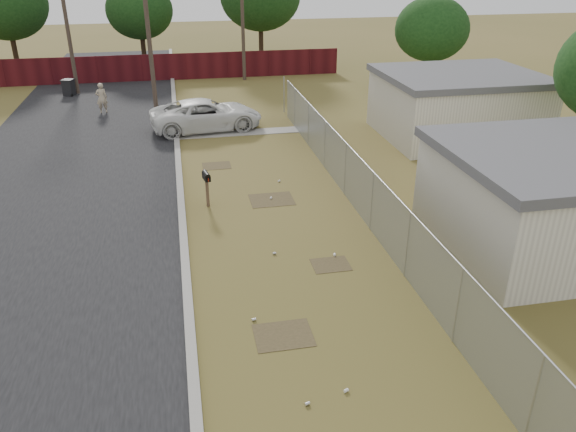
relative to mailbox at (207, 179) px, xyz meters
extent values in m
plane|color=brown|center=(2.04, -2.91, -1.04)|extent=(120.00, 120.00, 0.00)
cube|color=black|center=(-5.46, 5.09, -1.03)|extent=(9.00, 60.00, 0.02)
cube|color=#9E9B94|center=(-0.96, 5.09, -0.98)|extent=(0.25, 60.00, 0.12)
cube|color=#9E9B94|center=(2.04, 8.59, -1.03)|extent=(6.20, 1.00, 0.03)
cylinder|color=#919498|center=(5.14, -11.91, -0.04)|extent=(0.06, 0.06, 2.00)
cylinder|color=#919498|center=(5.14, -8.91, -0.04)|extent=(0.06, 0.06, 2.00)
cylinder|color=#919498|center=(5.14, -5.91, -0.04)|extent=(0.06, 0.06, 2.00)
cylinder|color=#919498|center=(5.14, -2.91, -0.04)|extent=(0.06, 0.06, 2.00)
cylinder|color=#919498|center=(5.14, 0.09, -0.04)|extent=(0.06, 0.06, 2.00)
cylinder|color=#919498|center=(5.14, 3.09, -0.04)|extent=(0.06, 0.06, 2.00)
cylinder|color=#919498|center=(5.14, 6.09, -0.04)|extent=(0.06, 0.06, 2.00)
cylinder|color=#919498|center=(5.14, 9.09, -0.04)|extent=(0.06, 0.06, 2.00)
cylinder|color=#919498|center=(5.14, 12.09, -0.04)|extent=(0.06, 0.06, 2.00)
cylinder|color=#919498|center=(5.14, -1.91, 0.96)|extent=(0.04, 26.00, 0.04)
cube|color=#8E9599|center=(5.14, -1.91, -0.04)|extent=(0.01, 26.00, 2.00)
cube|color=black|center=(5.20, -1.91, -0.74)|extent=(0.03, 26.00, 0.60)
cube|color=#450E13|center=(-3.96, 22.09, -0.14)|extent=(30.00, 0.12, 1.80)
cylinder|color=#47392F|center=(-1.96, 13.09, 3.46)|extent=(0.24, 0.24, 9.00)
cylinder|color=#47392F|center=(-6.96, 19.09, 3.46)|extent=(0.24, 0.24, 9.00)
cylinder|color=#47392F|center=(4.04, 21.09, 3.46)|extent=(0.24, 0.24, 9.00)
cube|color=silver|center=(11.04, -4.91, 0.36)|extent=(8.00, 6.00, 2.80)
cube|color=silver|center=(12.54, 6.09, 0.36)|extent=(7.00, 6.00, 2.80)
cube|color=#525257|center=(12.54, 6.09, 1.91)|extent=(7.28, 6.24, 0.30)
cylinder|color=black|center=(-11.96, 26.09, 0.61)|extent=(0.36, 0.36, 3.30)
ellipsoid|color=black|center=(-11.96, 26.09, 3.83)|extent=(5.70, 5.70, 4.84)
cylinder|color=black|center=(-2.96, 27.09, 0.39)|extent=(0.36, 0.36, 2.86)
ellipsoid|color=black|center=(-2.96, 27.09, 3.18)|extent=(4.94, 4.94, 4.20)
cylinder|color=black|center=(6.04, 26.09, 0.72)|extent=(0.36, 0.36, 3.52)
cylinder|color=black|center=(15.04, 15.09, 0.28)|extent=(0.36, 0.36, 2.64)
ellipsoid|color=black|center=(15.04, 15.09, 2.86)|extent=(4.56, 4.56, 3.88)
cube|color=brown|center=(0.00, 0.00, -0.50)|extent=(0.11, 0.11, 1.09)
cube|color=black|center=(0.00, 0.00, 0.08)|extent=(0.29, 0.55, 0.20)
cylinder|color=black|center=(0.00, 0.00, 0.18)|extent=(0.29, 0.55, 0.20)
cube|color=#B31F0C|center=(0.05, -0.28, 0.08)|extent=(0.03, 0.05, 0.11)
imported|color=silver|center=(0.62, 9.52, -0.26)|extent=(5.90, 3.32, 1.56)
imported|color=tan|center=(-4.90, 13.89, -0.19)|extent=(0.69, 0.54, 1.70)
cube|color=black|center=(-7.38, 18.62, -0.56)|extent=(0.77, 0.77, 0.96)
cube|color=black|center=(-7.38, 18.62, -0.06)|extent=(0.85, 0.85, 0.08)
cylinder|color=black|center=(-7.21, 18.23, -0.94)|extent=(0.12, 0.20, 0.20)
cylinder|color=silver|center=(2.18, -10.04, -1.00)|extent=(0.12, 0.10, 0.07)
cylinder|color=#B7B8BD|center=(0.63, -7.19, -1.00)|extent=(0.11, 0.08, 0.07)
cylinder|color=silver|center=(3.50, -4.41, -1.00)|extent=(0.09, 0.12, 0.07)
cylinder|color=#B7B8BD|center=(1.29, -10.25, -1.00)|extent=(0.12, 0.10, 0.07)
cylinder|color=silver|center=(2.33, 0.18, -1.00)|extent=(0.11, 0.12, 0.07)
cylinder|color=#B7B8BD|center=(1.72, -3.97, -1.00)|extent=(0.11, 0.09, 0.07)
cylinder|color=silver|center=(2.94, 1.78, -1.00)|extent=(0.12, 0.12, 0.07)
camera|label=1|loc=(-0.80, -18.65, 7.39)|focal=35.00mm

